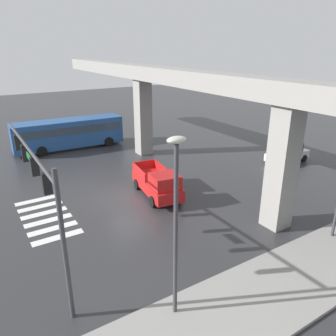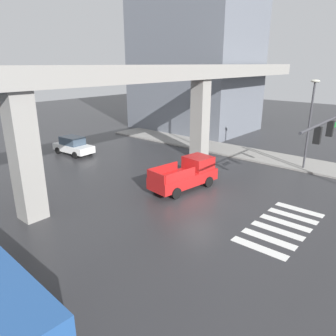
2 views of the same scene
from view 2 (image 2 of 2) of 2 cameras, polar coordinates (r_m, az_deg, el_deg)
The scene contains 8 objects.
ground_plane at distance 20.72m, azimuth 5.62°, elevation -5.74°, with size 120.00×120.00×0.00m, color #2D2D30.
crosswalk_stripes at distance 18.50m, azimuth 19.69°, elevation -9.87°, with size 6.05×2.80×0.01m.
elevated_overpass at distance 22.78m, azimuth -6.24°, elevation 14.72°, with size 52.20×1.95×8.31m.
sidewalk_east at distance 31.51m, azimuth 15.28°, elevation 2.29°, with size 4.00×36.00×0.15m, color gray.
pickup_truck at distance 22.30m, azimuth 3.38°, elevation -1.17°, with size 5.31×2.59×2.08m.
sedan_white at distance 32.08m, azimuth -16.67°, elevation 3.89°, with size 2.17×4.40×1.72m.
street_lamp_near_corner at distance 27.79m, azimuth 24.24°, elevation 8.74°, with size 0.44×0.70×7.24m.
street_lamp_mid_block at distance 32.25m, azimuth 6.20°, elevation 11.32°, with size 0.44×0.70×7.24m.
Camera 2 is at (-15.62, -10.71, 8.40)m, focal length 33.94 mm.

